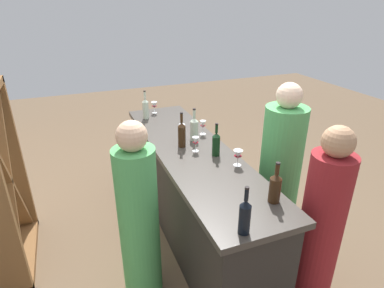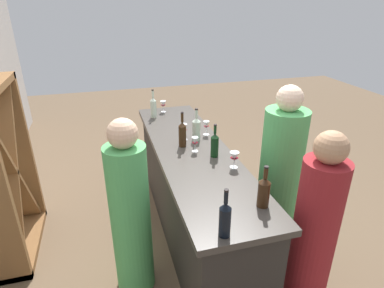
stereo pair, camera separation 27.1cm
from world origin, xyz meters
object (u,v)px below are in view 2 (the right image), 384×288
Objects in this scene: wine_glass_far_left at (184,129)px; person_right_guest at (130,216)px; wine_glass_near_left at (234,157)px; wine_glass_near_right at (195,142)px; person_center_guest at (314,234)px; wine_glass_near_center at (206,125)px; wine_bottle_center_dark_green at (215,144)px; person_left_guest at (279,180)px; wine_rack at (6,174)px; wine_bottle_leftmost_near_black at (225,219)px; wine_bottle_second_left_amber_brown at (264,191)px; wine_glass_far_center at (163,104)px; wine_bottle_rightmost_clear_pale at (196,128)px; wine_bottle_far_right_clear_pale at (153,107)px; wine_bottle_second_right_amber_brown at (182,134)px.

person_right_guest is at bearing 140.30° from wine_glass_far_left.
wine_glass_near_right is at bearing 30.28° from wine_glass_near_left.
wine_glass_near_left is 0.09× the size of person_right_guest.
wine_glass_near_center is at bearing -79.59° from person_center_guest.
person_left_guest reaches higher than wine_bottle_center_dark_green.
wine_glass_near_center reaches higher than wine_glass_near_right.
wine_rack is 5.05× the size of wine_bottle_leftmost_near_black.
wine_bottle_second_left_amber_brown reaches higher than wine_glass_far_center.
person_left_guest is 1.08× the size of person_center_guest.
wine_bottle_rightmost_clear_pale is 0.22× the size of person_center_guest.
wine_glass_near_center is 0.90m from person_left_guest.
wine_rack reaches higher than wine_bottle_rightmost_clear_pale.
wine_bottle_far_right_clear_pale is at bearing 70.82° from person_right_guest.
wine_bottle_far_right_clear_pale reaches higher than wine_glass_near_center.
wine_glass_near_right is at bearing -7.61° from wine_bottle_leftmost_near_black.
wine_bottle_leftmost_near_black is 0.84m from person_center_guest.
person_right_guest is at bearing 112.67° from wine_bottle_center_dark_green.
wine_bottle_second_left_amber_brown reaches higher than wine_glass_near_right.
wine_bottle_far_right_clear_pale is at bearing 13.36° from wine_glass_far_left.
wine_bottle_second_right_amber_brown reaches higher than wine_bottle_far_right_clear_pale.
wine_bottle_second_right_amber_brown is 0.23× the size of person_center_guest.
wine_bottle_second_left_amber_brown is at bearing -59.45° from wine_bottle_leftmost_near_black.
wine_bottle_rightmost_clear_pale is at bearing -18.93° from wine_glass_near_right.
wine_rack is 1.08× the size of person_center_guest.
wine_bottle_leftmost_near_black reaches higher than wine_bottle_center_dark_green.
wine_glass_far_center is at bearing 18.83° from wine_glass_near_center.
wine_bottle_center_dark_green is at bearing -103.66° from wine_rack.
wine_bottle_far_right_clear_pale is 1.61m from person_right_guest.
wine_bottle_second_left_amber_brown is 0.56m from wine_glass_near_left.
wine_glass_near_left is at bearing -163.04° from wine_bottle_far_right_clear_pale.
wine_bottle_center_dark_green is (1.01, -0.29, -0.01)m from wine_bottle_leftmost_near_black.
wine_rack is 2.11m from wine_bottle_leftmost_near_black.
wine_bottle_second_left_amber_brown is at bearing -169.22° from wine_glass_far_left.
person_right_guest is at bearing -28.73° from person_center_guest.
wine_glass_near_left is (0.56, -0.02, -0.02)m from wine_bottle_second_left_amber_brown.
wine_glass_near_left is 1.00× the size of wine_glass_near_right.
wine_glass_far_left is (0.66, 0.25, 0.02)m from wine_glass_near_left.
wine_bottle_center_dark_green is 2.16× the size of wine_glass_far_center.
wine_bottle_second_right_amber_brown reaches higher than wine_bottle_second_left_amber_brown.
wine_bottle_far_right_clear_pale is (0.89, 0.12, -0.00)m from wine_bottle_second_right_amber_brown.
person_right_guest is (-0.75, 0.63, -0.36)m from wine_glass_far_left.
wine_glass_near_right is at bearing -100.08° from wine_rack.
wine_bottle_rightmost_clear_pale is at bearing -57.70° from wine_bottle_second_right_amber_brown.
wine_rack is at bearing 76.34° from wine_bottle_center_dark_green.
wine_bottle_leftmost_near_black is at bearing 177.78° from wine_glass_far_center.
person_center_guest reaches higher than wine_bottle_rightmost_clear_pale.
wine_bottle_center_dark_green is 1.22m from wine_bottle_far_right_clear_pale.
wine_rack is 4.73× the size of wine_bottle_second_right_amber_brown.
wine_glass_far_left is (0.14, -0.05, -0.02)m from wine_bottle_second_right_amber_brown.
wine_glass_near_right is 0.28m from wine_glass_far_left.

